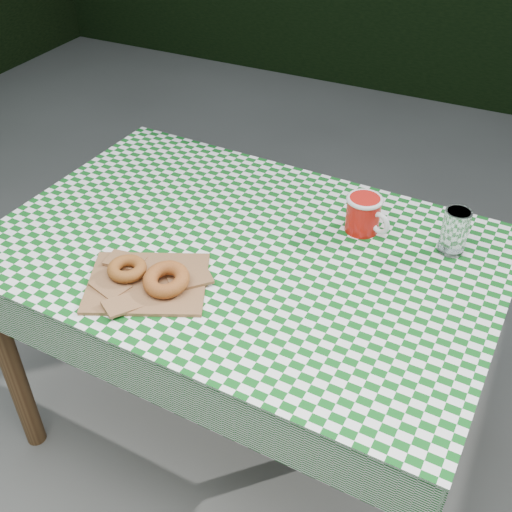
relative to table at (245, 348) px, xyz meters
The scene contains 8 objects.
ground 0.41m from the table, 161.69° to the left, with size 60.00×60.00×0.00m, color #51514C.
table is the anchor object (origin of this frame).
tablecloth 0.38m from the table, behind, with size 1.31×0.88×0.01m, color #0C5216.
paper_bag 0.48m from the table, 120.73° to the right, with size 0.28×0.23×0.02m, color olive.
bagel_front 0.51m from the table, 129.45° to the right, with size 0.10×0.10×0.03m, color brown.
bagel_back 0.48m from the table, 110.34° to the right, with size 0.11×0.11×0.04m, color #9A4C20.
coffee_mug 0.54m from the table, 39.41° to the left, with size 0.18×0.18×0.10m, color #B0120B, non-canonical shape.
drinking_glass 0.69m from the table, 23.96° to the left, with size 0.07×0.07×0.12m, color white.
Camera 1 is at (0.75, -1.20, 1.73)m, focal length 43.57 mm.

